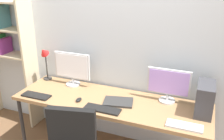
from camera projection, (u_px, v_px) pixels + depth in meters
wall_back at (123, 43)px, 3.00m from camera, size 4.62×0.10×2.60m
desk at (110, 104)px, 2.86m from camera, size 2.22×0.68×0.74m
monitor_left at (72, 68)px, 3.14m from camera, size 0.48×0.18×0.43m
monitor_right at (168, 84)px, 2.75m from camera, size 0.47×0.18×0.38m
pc_tower at (205, 99)px, 2.53m from camera, size 0.17×0.34×0.33m
desk_lamp at (45, 57)px, 3.26m from camera, size 0.11×0.16×0.47m
keyboard_left at (36, 96)px, 2.92m from camera, size 0.34×0.13×0.02m
keyboard_center at (102, 109)px, 2.64m from camera, size 0.39×0.13×0.02m
keyboard_right at (184, 126)px, 2.35m from camera, size 0.34×0.13×0.02m
computer_mouse at (79, 100)px, 2.82m from camera, size 0.06×0.10×0.03m
laptop_closed at (118, 102)px, 2.78m from camera, size 0.36×0.29×0.02m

